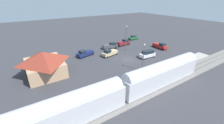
# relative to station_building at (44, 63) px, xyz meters

# --- Properties ---
(ground_plane) EXTENTS (200.00, 200.00, 0.00)m
(ground_plane) POSITION_rel_station_building_xyz_m (-4.00, -22.00, -2.94)
(ground_plane) COLOR #38383D
(railway_track) EXTENTS (4.80, 70.00, 0.30)m
(railway_track) POSITION_rel_station_building_xyz_m (-18.00, -22.00, -2.85)
(railway_track) COLOR slate
(railway_track) RESTS_ON ground
(platform) EXTENTS (3.20, 46.00, 0.30)m
(platform) POSITION_rel_station_building_xyz_m (-14.00, -22.00, -2.79)
(platform) COLOR #A8A399
(platform) RESTS_ON ground
(station_building) EXTENTS (10.52, 8.71, 5.65)m
(station_building) POSITION_rel_station_building_xyz_m (0.00, 0.00, 0.00)
(station_building) COLOR tan
(station_building) RESTS_ON ground
(pedestrian_on_platform) EXTENTS (0.36, 0.36, 1.71)m
(pedestrian_on_platform) POSITION_rel_station_building_xyz_m (-13.82, -30.47, -1.66)
(pedestrian_on_platform) COLOR brown
(pedestrian_on_platform) RESTS_ON platform
(pickup_charcoal) EXTENTS (2.85, 5.65, 2.14)m
(pickup_charcoal) POSITION_rel_station_building_xyz_m (7.43, -22.90, -1.92)
(pickup_charcoal) COLOR #47494F
(pickup_charcoal) RESTS_ON ground
(pickup_tan) EXTENTS (3.08, 5.70, 2.14)m
(pickup_tan) POSITION_rel_station_building_xyz_m (1.68, -19.07, -1.92)
(pickup_tan) COLOR #C6B284
(pickup_tan) RESTS_ON ground
(pickup_red) EXTENTS (5.44, 2.56, 2.14)m
(pickup_red) POSITION_rel_station_building_xyz_m (-2.19, -37.99, -1.92)
(pickup_red) COLOR red
(pickup_red) RESTS_ON ground
(sedan_green) EXTENTS (2.05, 4.58, 1.74)m
(sedan_green) POSITION_rel_station_building_xyz_m (12.09, -37.80, -2.07)
(sedan_green) COLOR #236638
(sedan_green) RESTS_ON ground
(pickup_maroon) EXTENTS (2.46, 5.56, 2.14)m
(pickup_maroon) POSITION_rel_station_building_xyz_m (7.91, -29.22, -1.92)
(pickup_maroon) COLOR maroon
(pickup_maroon) RESTS_ON ground
(suv_white) EXTENTS (2.30, 5.03, 2.22)m
(suv_white) POSITION_rel_station_building_xyz_m (-5.81, -27.99, -1.79)
(suv_white) COLOR white
(suv_white) RESTS_ON ground
(pickup_navy) EXTENTS (3.15, 5.71, 2.14)m
(pickup_navy) POSITION_rel_station_building_xyz_m (5.45, -12.40, -1.92)
(pickup_navy) COLOR navy
(pickup_navy) RESTS_ON ground
(light_pole_near_platform) EXTENTS (0.44, 0.44, 6.97)m
(light_pole_near_platform) POSITION_rel_station_building_xyz_m (-11.20, -20.69, 1.51)
(light_pole_near_platform) COLOR #515156
(light_pole_near_platform) RESTS_ON ground
(light_pole_lot_center) EXTENTS (0.44, 0.44, 8.52)m
(light_pole_lot_center) POSITION_rel_station_building_xyz_m (2.57, -26.13, 2.35)
(light_pole_lot_center) COLOR #515156
(light_pole_lot_center) RESTS_ON ground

